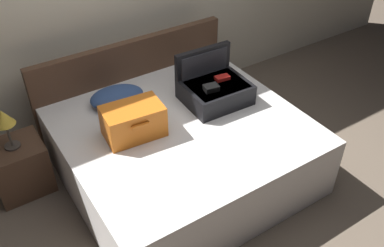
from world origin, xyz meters
TOP-DOWN VIEW (x-y plane):
  - ground_plane at (0.00, 0.00)m, footprint 12.00×12.00m
  - bed at (0.00, 0.40)m, footprint 1.90×1.75m
  - headboard at (0.00, 1.32)m, footprint 1.94×0.08m
  - hard_case_large at (0.42, 0.56)m, footprint 0.56×0.49m
  - hard_case_medium at (-0.39, 0.51)m, footprint 0.48×0.34m
  - pillow_near_headboard at (-0.32, 0.97)m, footprint 0.51×0.38m
  - nightstand at (-1.23, 1.03)m, footprint 0.44×0.40m
  - table_lamp at (-1.23, 1.03)m, footprint 0.16×0.16m

SIDE VIEW (x-z plane):
  - ground_plane at x=0.00m, z-range 0.00..0.00m
  - nightstand at x=-1.23m, z-range 0.00..0.46m
  - bed at x=0.00m, z-range 0.00..0.57m
  - headboard at x=0.00m, z-range 0.00..0.93m
  - pillow_near_headboard at x=-0.32m, z-range 0.57..0.71m
  - hard_case_large at x=0.42m, z-range 0.48..0.89m
  - hard_case_medium at x=-0.39m, z-range 0.57..0.83m
  - table_lamp at x=-1.23m, z-range 0.55..0.91m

